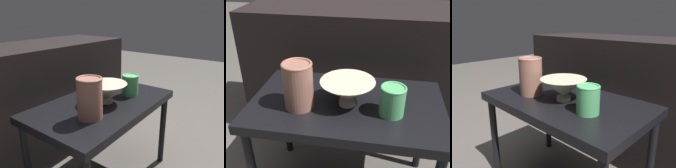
# 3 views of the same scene
# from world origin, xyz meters

# --- Properties ---
(table) EXTENTS (0.78, 0.47, 0.50)m
(table) POSITION_xyz_m (0.00, 0.00, 0.44)
(table) COLOR black
(table) RESTS_ON ground_plane
(couch_backdrop) EXTENTS (1.32, 0.50, 0.76)m
(couch_backdrop) POSITION_xyz_m (0.00, 0.58, 0.38)
(couch_backdrop) COLOR black
(couch_backdrop) RESTS_ON ground_plane
(bowl) EXTENTS (0.21, 0.21, 0.11)m
(bowl) POSITION_xyz_m (0.01, -0.02, 0.56)
(bowl) COLOR #B2A88E
(bowl) RESTS_ON table
(vase_textured_left) EXTENTS (0.12, 0.12, 0.19)m
(vase_textured_left) POSITION_xyz_m (-0.18, -0.07, 0.60)
(vase_textured_left) COLOR brown
(vase_textured_left) RESTS_ON table
(vase_colorful_right) EXTENTS (0.10, 0.10, 0.12)m
(vase_colorful_right) POSITION_xyz_m (0.18, -0.06, 0.56)
(vase_colorful_right) COLOR #47995B
(vase_colorful_right) RESTS_ON table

